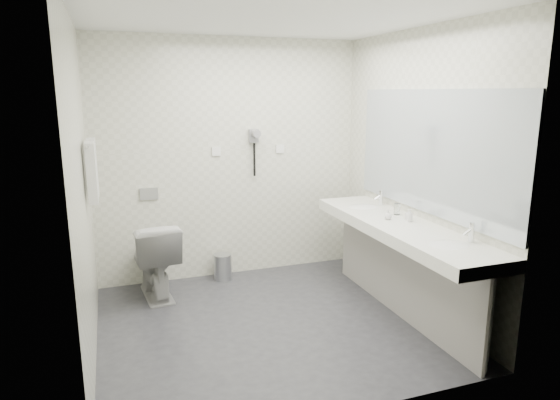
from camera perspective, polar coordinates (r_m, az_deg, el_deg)
name	(u,v)px	position (r m, az deg, el deg)	size (l,w,h in m)	color
floor	(269,324)	(4.34, -1.25, -14.22)	(2.80, 2.80, 0.00)	#2D2D33
ceiling	(268,17)	(3.92, -1.44, 20.54)	(2.80, 2.80, 0.00)	silver
wall_back	(230,160)	(5.18, -5.81, 4.65)	(2.80, 2.80, 0.00)	silver
wall_front	(340,220)	(2.76, 7.05, -2.32)	(2.80, 2.80, 0.00)	silver
wall_left	(82,193)	(3.76, -22.07, 0.81)	(2.60, 2.60, 0.00)	silver
wall_right	(417,172)	(4.57, 15.64, 3.19)	(2.60, 2.60, 0.00)	silver
vanity_counter	(400,228)	(4.35, 13.81, -3.24)	(0.55, 2.20, 0.10)	white
vanity_panel	(400,274)	(4.49, 13.80, -8.43)	(0.03, 2.15, 0.75)	gray
vanity_post_near	(487,326)	(3.76, 23.05, -13.37)	(0.06, 0.06, 0.75)	silver
vanity_post_far	(349,241)	(5.35, 8.01, -4.76)	(0.06, 0.06, 0.75)	silver
mirror	(430,152)	(4.37, 17.13, 5.35)	(0.02, 2.20, 1.05)	#B2BCC6
basin_near	(449,247)	(3.83, 19.13, -5.15)	(0.40, 0.31, 0.05)	white
basin_far	(363,208)	(4.88, 9.69, -0.92)	(0.40, 0.31, 0.05)	white
faucet_near	(472,232)	(3.93, 21.46, -3.54)	(0.04, 0.04, 0.15)	silver
faucet_far	(381,198)	(4.95, 11.70, 0.27)	(0.04, 0.04, 0.15)	silver
soap_bottle_a	(408,215)	(4.44, 14.73, -1.66)	(0.04, 0.04, 0.09)	silver
soap_bottle_b	(388,215)	(4.41, 12.49, -1.71)	(0.06, 0.06, 0.08)	silver
soap_bottle_c	(410,215)	(4.38, 14.95, -1.76)	(0.04, 0.04, 0.11)	silver
glass_left	(397,209)	(4.60, 13.49, -1.04)	(0.06, 0.06, 0.10)	silver
toilet	(154,259)	(4.91, -14.45, -6.65)	(0.42, 0.74, 0.75)	white
flush_plate	(149,194)	(5.09, -15.04, 0.71)	(0.18, 0.02, 0.12)	#B2B5BA
pedal_bin	(223,268)	(5.26, -6.70, -7.83)	(0.19, 0.19, 0.26)	#B2B5BA
bin_lid	(222,255)	(5.21, -6.73, -6.40)	(0.19, 0.19, 0.01)	#B2B5BA
towel_rail	(89,143)	(4.26, -21.44, 6.23)	(0.02, 0.02, 0.62)	silver
towel_near	(92,172)	(4.15, -21.11, 3.03)	(0.07, 0.24, 0.48)	silver
towel_far	(93,167)	(4.42, -21.03, 3.59)	(0.07, 0.24, 0.48)	silver
dryer_cradle	(254,136)	(5.19, -3.08, 7.48)	(0.10, 0.04, 0.14)	gray
dryer_barrel	(256,134)	(5.12, -2.87, 7.76)	(0.08, 0.08, 0.14)	gray
dryer_cord	(254,160)	(5.20, -3.01, 4.73)	(0.02, 0.02, 0.35)	black
switch_plate_a	(216,151)	(5.12, -7.44, 5.65)	(0.09, 0.02, 0.09)	white
switch_plate_b	(280,149)	(5.31, 0.00, 5.99)	(0.09, 0.02, 0.09)	white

